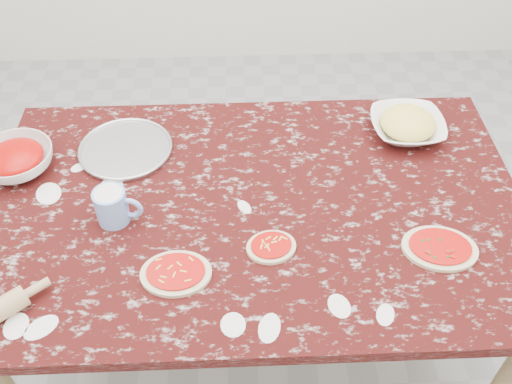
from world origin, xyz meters
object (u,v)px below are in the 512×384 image
object	(u,v)px
pizza_tray	(126,149)
sauce_bowl	(17,160)
worktable	(256,222)
cheese_bowl	(407,127)
flour_mug	(113,206)

from	to	relation	value
pizza_tray	sauce_bowl	distance (m)	0.33
sauce_bowl	worktable	bearing A→B (deg)	-13.83
sauce_bowl	cheese_bowl	bearing A→B (deg)	5.49
sauce_bowl	flour_mug	distance (m)	0.40
worktable	flour_mug	distance (m)	0.43
cheese_bowl	worktable	bearing A→B (deg)	-149.61
sauce_bowl	cheese_bowl	distance (m)	1.26
cheese_bowl	flour_mug	size ratio (longest dim) A/B	1.75
worktable	cheese_bowl	size ratio (longest dim) A/B	6.60
pizza_tray	cheese_bowl	size ratio (longest dim) A/B	1.22
pizza_tray	flour_mug	xyz separation A→B (m)	(0.01, -0.30, 0.05)
pizza_tray	cheese_bowl	xyz separation A→B (m)	(0.93, 0.05, 0.02)
sauce_bowl	cheese_bowl	xyz separation A→B (m)	(1.26, 0.12, -0.01)
worktable	pizza_tray	distance (m)	0.49
worktable	sauce_bowl	size ratio (longest dim) A/B	6.89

